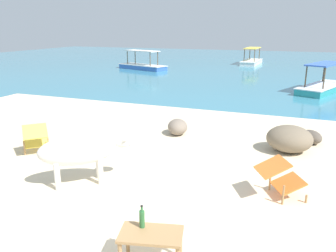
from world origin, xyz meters
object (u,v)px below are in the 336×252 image
(boat_teal, at_px, (323,86))
(cow, at_px, (80,151))
(boat_white, at_px, (252,61))
(boat_blue, at_px, (142,65))
(deck_chair_far, at_px, (35,137))
(low_bench_table, at_px, (151,238))
(deck_chair_near, at_px, (280,176))
(bottle, at_px, (142,218))

(boat_teal, bearing_deg, cow, -179.27)
(boat_white, xyz_separation_m, boat_blue, (-6.67, -6.06, 0.00))
(deck_chair_far, relative_size, boat_blue, 0.24)
(low_bench_table, height_order, deck_chair_far, deck_chair_far)
(cow, distance_m, boat_blue, 18.03)
(boat_teal, bearing_deg, boat_white, 45.11)
(cow, bearing_deg, boat_blue, 73.06)
(boat_white, distance_m, boat_teal, 11.83)
(low_bench_table, xyz_separation_m, boat_teal, (2.56, 13.55, -0.12))
(cow, xyz_separation_m, boat_teal, (4.67, 11.94, -0.40))
(cow, bearing_deg, deck_chair_near, -25.92)
(bottle, xyz_separation_m, boat_teal, (2.71, 13.47, -0.31))
(cow, height_order, bottle, cow)
(cow, distance_m, low_bench_table, 2.67)
(cow, distance_m, deck_chair_far, 2.17)
(bottle, distance_m, boat_white, 24.43)
(low_bench_table, xyz_separation_m, boat_white, (-2.07, 24.43, -0.12))
(boat_blue, bearing_deg, cow, 130.01)
(cow, bearing_deg, bottle, -76.36)
(bottle, relative_size, boat_teal, 0.08)
(cow, xyz_separation_m, boat_white, (0.05, 22.83, -0.40))
(boat_white, height_order, boat_teal, same)
(cow, relative_size, deck_chair_far, 1.73)
(deck_chair_far, xyz_separation_m, boat_blue, (-4.70, 15.79, -0.13))
(deck_chair_near, xyz_separation_m, boat_white, (-3.42, 22.06, -0.13))
(cow, height_order, boat_blue, boat_blue)
(boat_white, relative_size, boat_teal, 0.97)
(bottle, bearing_deg, boat_blue, 115.14)
(boat_blue, distance_m, boat_teal, 12.28)
(cow, height_order, boat_white, boat_white)
(bottle, xyz_separation_m, boat_white, (-1.92, 24.36, -0.31))
(low_bench_table, relative_size, boat_blue, 0.22)
(cow, bearing_deg, boat_teal, 30.14)
(boat_white, height_order, boat_blue, same)
(bottle, height_order, deck_chair_far, bottle)
(low_bench_table, height_order, bottle, bottle)
(cow, relative_size, bottle, 5.37)
(bottle, bearing_deg, cow, 142.13)
(low_bench_table, relative_size, bottle, 2.85)
(boat_white, bearing_deg, bottle, 7.57)
(boat_blue, relative_size, boat_teal, 1.00)
(bottle, distance_m, boat_teal, 13.74)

